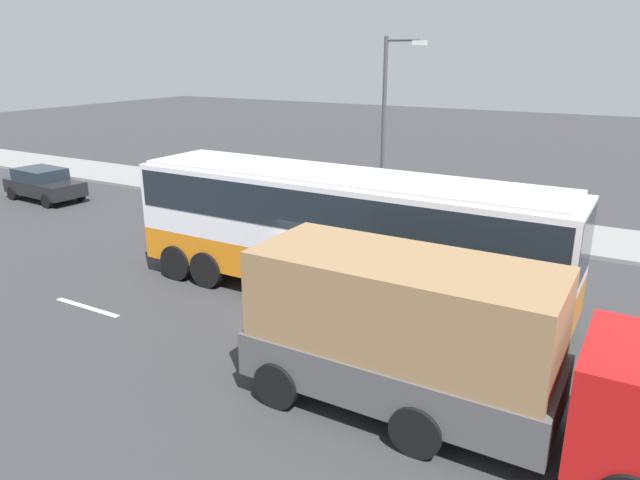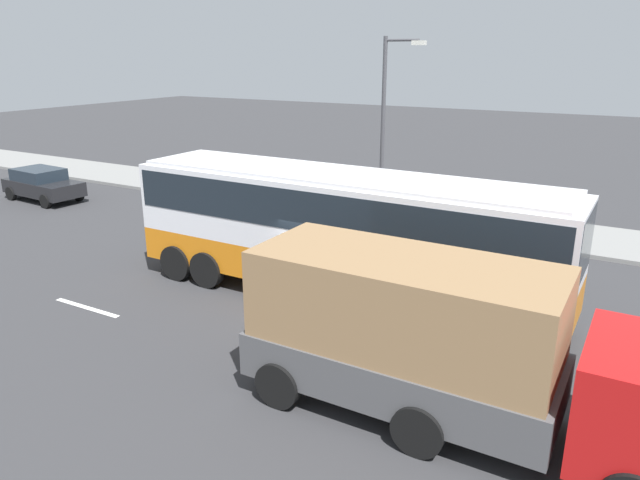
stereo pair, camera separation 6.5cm
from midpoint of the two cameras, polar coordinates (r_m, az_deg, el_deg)
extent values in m
plane|color=#333335|center=(16.33, 0.88, -6.49)|extent=(120.00, 120.00, 0.00)
cube|color=gray|center=(24.89, 11.83, 1.94)|extent=(80.00, 4.00, 0.15)
cube|color=white|center=(17.50, -21.81, -6.12)|extent=(2.40, 0.16, 0.01)
cube|color=white|center=(13.28, -2.36, -12.58)|extent=(2.40, 0.16, 0.01)
cube|color=orange|center=(16.51, 1.82, -2.33)|extent=(12.47, 2.74, 0.98)
cube|color=silver|center=(16.06, 1.88, 2.61)|extent=(12.47, 2.74, 1.97)
cube|color=black|center=(15.98, 1.89, 3.62)|extent=(12.22, 2.77, 1.08)
cube|color=black|center=(14.30, 24.18, -0.50)|extent=(0.15, 2.39, 1.58)
cube|color=silver|center=(15.82, 1.91, 6.26)|extent=(11.97, 2.58, 0.12)
cylinder|color=black|center=(16.35, 18.42, -5.33)|extent=(1.10, 0.31, 1.10)
cylinder|color=black|center=(14.12, 16.20, -8.87)|extent=(1.10, 0.31, 1.10)
cylinder|color=black|center=(19.61, -6.29, -0.64)|extent=(1.10, 0.31, 1.10)
cylinder|color=black|center=(17.79, -11.05, -2.84)|extent=(1.10, 0.31, 1.10)
cylinder|color=black|center=(20.32, -9.02, -0.10)|extent=(1.10, 0.31, 1.10)
cylinder|color=black|center=(18.56, -13.85, -2.15)|extent=(1.10, 0.31, 1.10)
cube|color=#4C4C4F|center=(11.74, 7.67, -11.92)|extent=(5.96, 2.53, 0.90)
cube|color=olive|center=(11.15, 7.94, -6.05)|extent=(5.72, 2.43, 1.73)
cylinder|color=black|center=(12.71, 13.30, -12.13)|extent=(0.96, 0.29, 0.96)
cylinder|color=black|center=(10.79, 9.35, -17.78)|extent=(0.96, 0.29, 0.96)
cylinder|color=black|center=(13.67, 1.44, -9.36)|extent=(0.96, 0.29, 0.96)
cylinder|color=black|center=(11.91, -4.21, -13.84)|extent=(0.96, 0.29, 0.96)
cube|color=black|center=(30.69, -25.32, 4.67)|extent=(4.20, 2.04, 0.65)
cube|color=#1E2833|center=(30.80, -25.74, 5.78)|extent=(2.35, 1.78, 0.53)
cylinder|color=black|center=(30.04, -22.48, 4.14)|extent=(0.65, 0.24, 0.64)
cylinder|color=black|center=(29.16, -25.18, 3.42)|extent=(0.65, 0.24, 0.64)
cylinder|color=black|center=(32.35, -25.30, 4.68)|extent=(0.65, 0.24, 0.64)
cylinder|color=black|center=(31.53, -27.88, 4.02)|extent=(0.65, 0.24, 0.64)
cylinder|color=#38334C|center=(24.20, 13.40, 2.49)|extent=(0.14, 0.14, 0.76)
cylinder|color=#38334C|center=(24.29, 13.72, 2.52)|extent=(0.14, 0.14, 0.76)
cylinder|color=#2672B2|center=(24.08, 13.67, 4.02)|extent=(0.32, 0.32, 0.57)
sphere|color=brown|center=(24.00, 13.74, 4.91)|extent=(0.20, 0.20, 0.20)
cylinder|color=#38334C|center=(26.27, 2.60, 4.25)|extent=(0.14, 0.14, 0.84)
cylinder|color=#38334C|center=(26.21, 2.92, 4.22)|extent=(0.14, 0.14, 0.84)
cylinder|color=gold|center=(26.08, 2.79, 5.81)|extent=(0.32, 0.32, 0.63)
sphere|color=tan|center=(25.99, 2.80, 6.74)|extent=(0.23, 0.23, 0.23)
cylinder|color=#47474C|center=(23.24, 6.03, 10.29)|extent=(0.16, 0.16, 7.14)
cylinder|color=#47474C|center=(22.80, 7.91, 18.69)|extent=(1.31, 0.10, 0.10)
cube|color=silver|center=(22.56, 9.52, 18.38)|extent=(0.50, 0.24, 0.16)
camera|label=1|loc=(0.03, 89.89, 0.03)|focal=32.92mm
camera|label=2|loc=(0.03, -90.11, -0.03)|focal=32.92mm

